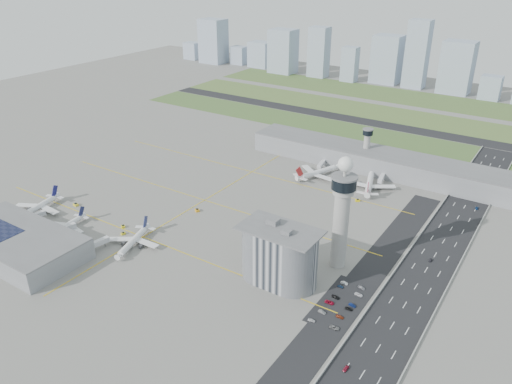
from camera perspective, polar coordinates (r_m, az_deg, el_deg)
The scene contains 62 objects.
ground at distance 309.14m, azimuth -3.58°, elevation -4.86°, with size 1000.00×1000.00×0.00m, color gray.
grass_strip_0 at distance 498.11m, azimuth 10.23°, elevation 6.94°, with size 480.00×50.00×0.08m, color #47642F.
grass_strip_1 at distance 564.95m, azimuth 13.37°, elevation 8.90°, with size 480.00×60.00×0.08m, color #506831.
grass_strip_2 at distance 638.25m, azimuth 16.01°, elevation 10.50°, with size 480.00×70.00×0.08m, color #4F6A32.
runway at distance 530.81m, azimuth 11.87°, elevation 7.97°, with size 480.00×22.00×0.10m, color black.
highway at distance 267.36m, azimuth 17.05°, elevation -11.57°, with size 28.00×500.00×0.10m, color black.
barrier_left at distance 269.86m, azimuth 14.21°, elevation -10.63°, with size 0.60×500.00×1.20m, color #9E9E99.
barrier_right at distance 264.93m, azimuth 19.99°, elevation -12.31°, with size 0.60×500.00×1.20m, color #9E9E99.
landside_road at distance 265.22m, azimuth 11.17°, elevation -11.15°, with size 18.00×260.00×0.08m, color black.
parking_lot at distance 256.80m, azimuth 9.67°, elevation -12.40°, with size 20.00×44.00×0.10m, color black.
taxiway_line_h_0 at distance 313.64m, azimuth -12.79°, elevation -5.03°, with size 260.00×0.60×0.01m, color yellow.
taxiway_line_h_1 at distance 351.73m, azimuth -5.90°, elevation -0.94°, with size 260.00×0.60×0.01m, color yellow.
taxiway_line_h_2 at distance 395.30m, azimuth -0.46°, elevation 2.32°, with size 260.00×0.60×0.01m, color yellow.
taxiway_line_v at distance 351.73m, azimuth -5.90°, elevation -0.94°, with size 0.60×260.00×0.01m, color yellow.
control_tower at distance 266.58m, azimuth 9.78°, elevation -1.92°, with size 14.00×14.00×64.50m.
secondary_tower at distance 408.72m, azimuth 12.53°, elevation 5.33°, with size 8.60×8.60×31.90m.
admin_building at distance 260.82m, azimuth 2.67°, elevation -7.22°, with size 42.00×24.00×33.50m.
terminal_pier at distance 407.68m, azimuth 13.58°, elevation 3.52°, with size 210.00×32.00×15.80m.
near_terminal at distance 319.36m, azimuth -25.70°, elevation -5.23°, with size 84.00×42.00×13.00m.
airplane_near_a at distance 362.33m, azimuth -23.84°, elevation -1.31°, with size 41.26×35.07×11.55m, color white, non-canonical shape.
airplane_near_b at distance 332.53m, azimuth -21.09°, elevation -3.41°, with size 34.36×29.20×9.62m, color white, non-canonical shape.
airplane_near_c at distance 303.18m, azimuth -13.96°, elevation -5.13°, with size 38.69×32.88×10.83m, color white, non-canonical shape.
airplane_far_a at distance 388.04m, azimuth 7.17°, elevation 2.62°, with size 43.40×36.89×12.15m, color white, non-canonical shape.
airplane_far_b at distance 375.69m, azimuth 12.89°, elevation 1.38°, with size 44.84×38.12×12.56m, color white, non-canonical shape.
jet_bridge_near_0 at distance 349.36m, azimuth -24.95°, elevation -3.08°, with size 14.00×3.00×5.70m, color silver, non-canonical shape.
jet_bridge_near_1 at distance 326.26m, azimuth -22.05°, elevation -4.56°, with size 14.00×3.00×5.70m, color silver, non-canonical shape.
jet_bridge_near_2 at distance 304.36m, azimuth -18.71°, elevation -6.24°, with size 14.00×3.00×5.70m, color silver, non-canonical shape.
jet_bridge_far_0 at distance 408.93m, azimuth 7.75°, elevation 3.33°, with size 14.00×3.00×5.70m, color silver, non-canonical shape.
jet_bridge_far_1 at distance 392.05m, azimuth 14.30°, elevation 1.73°, with size 14.00×3.00×5.70m, color silver, non-canonical shape.
tug_0 at distance 363.60m, azimuth -19.91°, elevation -1.34°, with size 2.39×3.48×2.02m, color yellow, non-canonical shape.
tug_1 at distance 326.72m, azimuth -14.95°, elevation -3.80°, with size 2.01×2.92×1.70m, color yellow, non-canonical shape.
tug_2 at distance 318.88m, azimuth -14.94°, elevation -4.58°, with size 1.89×2.74×1.59m, color yellow, non-canonical shape.
tug_3 at distance 337.03m, azimuth -6.74°, elevation -2.05°, with size 2.32×3.38×1.97m, color orange, non-canonical shape.
tug_4 at distance 369.26m, azimuth 9.05°, elevation 0.36°, with size 1.97×2.86×1.66m, color yellow, non-canonical shape.
tug_5 at distance 355.23m, azimuth 11.53°, elevation -0.92°, with size 2.04×2.97×1.73m, color yellow, non-canonical shape.
car_lot_0 at distance 243.96m, azimuth 6.38°, elevation -14.35°, with size 1.45×3.61×1.23m, color silver.
car_lot_1 at distance 249.19m, azimuth 7.55°, elevation -13.42°, with size 1.37×3.92×1.29m, color gray.
car_lot_2 at distance 255.44m, azimuth 8.40°, elevation -12.36°, with size 2.15×4.66×1.30m, color #A60F2C.
car_lot_3 at distance 259.26m, azimuth 9.10°, elevation -11.78°, with size 1.69×4.15×1.21m, color black.
car_lot_4 at distance 266.92m, azimuth 9.63°, elevation -10.59°, with size 1.33×3.30×1.12m, color navy.
car_lot_5 at distance 269.62m, azimuth 10.05°, elevation -10.19°, with size 1.36×3.89×1.28m, color white.
car_lot_6 at distance 241.30m, azimuth 8.96°, elevation -15.06°, with size 2.16×4.68×1.30m, color gray.
car_lot_7 at distance 247.73m, azimuth 9.56°, elevation -13.88°, with size 1.58×3.89×1.13m, color maroon.
car_lot_8 at distance 253.02m, azimuth 10.56°, elevation -12.98°, with size 1.53×3.80×1.29m, color black.
car_lot_9 at distance 255.49m, azimuth 10.95°, elevation -12.59°, with size 1.32×3.79×1.25m, color #0C1B4E.
car_lot_10 at distance 263.01m, azimuth 11.66°, elevation -11.41°, with size 1.95×4.22×1.17m, color white.
car_lot_11 at distance 268.12m, azimuth 11.96°, elevation -10.63°, with size 1.64×4.04×1.17m, color gray.
car_hw_0 at distance 223.43m, azimuth 10.23°, elevation -19.23°, with size 1.53×3.81×1.30m, color maroon.
car_hw_1 at distance 299.97m, azimuth 19.31°, elevation -7.37°, with size 1.14×3.28×1.08m, color black.
car_hw_2 at distance 369.70m, azimuth 23.93°, elevation -1.70°, with size 1.82×3.94×1.10m, color navy.
car_hw_4 at distance 424.84m, azimuth 23.47°, elevation 1.88°, with size 1.29×3.22×1.10m, color #9AA6B0.
skyline_bldg_0 at distance 844.26m, azimuth -7.27°, elevation 15.72°, with size 24.05×19.24×26.50m, color #9EADC1.
skyline_bldg_1 at distance 808.87m, azimuth -4.90°, elevation 16.80°, with size 37.63×30.10×65.60m, color #9EADC1.
skyline_bldg_2 at distance 798.48m, azimuth -1.93°, elevation 15.35°, with size 22.81×18.25×26.79m, color #9EADC1.
skyline_bldg_3 at distance 777.23m, azimuth 0.54°, elevation 15.45°, with size 32.30×25.84×36.93m, color #9EADC1.
skyline_bldg_4 at distance 736.82m, azimuth 3.10°, elevation 15.78°, with size 35.81×28.65×60.36m, color #9EADC1.
skyline_bldg_5 at distance 714.70m, azimuth 7.19°, elevation 15.58°, with size 25.49×20.39×66.89m, color #9EADC1.
skyline_bldg_6 at distance 695.70m, azimuth 10.67°, elevation 14.16°, with size 20.04×16.03×45.20m, color #9EADC1.
skyline_bldg_7 at distance 696.51m, azimuth 14.72°, elevation 14.46°, with size 35.76×28.61×61.22m, color #9EADC1.
skyline_bldg_8 at distance 677.81m, azimuth 17.94°, elevation 14.74°, with size 26.33×21.06×83.39m, color #9EADC1.
skyline_bldg_9 at distance 668.88m, azimuth 21.98°, elevation 13.07°, with size 36.96×29.57×62.11m, color #9EADC1.
skyline_bldg_10 at distance 656.88m, azimuth 25.22°, elevation 10.74°, with size 23.01×18.41×27.75m, color #9EADC1.
Camera 1 is at (162.16, -211.21, 157.05)m, focal length 35.00 mm.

